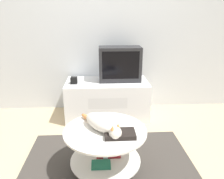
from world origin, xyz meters
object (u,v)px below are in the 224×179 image
at_px(tv, 120,64).
at_px(dvd_box, 120,134).
at_px(speaker, 74,80).
at_px(cat, 102,124).

xyz_separation_m(tv, dvd_box, (-0.12, -1.36, -0.31)).
bearing_deg(speaker, dvd_box, -67.48).
relative_size(dvd_box, cat, 0.54).
relative_size(tv, cat, 1.19).
bearing_deg(cat, tv, 131.63).
height_order(speaker, cat, speaker).
bearing_deg(cat, speaker, 161.74).
distance_m(tv, dvd_box, 1.40).
height_order(tv, dvd_box, tv).
distance_m(dvd_box, cat, 0.20).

